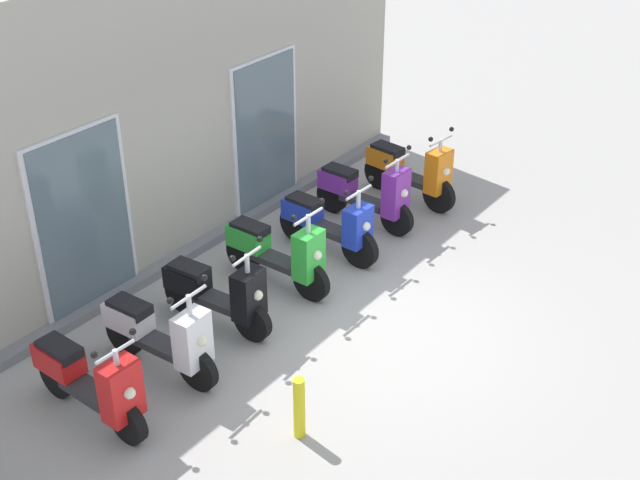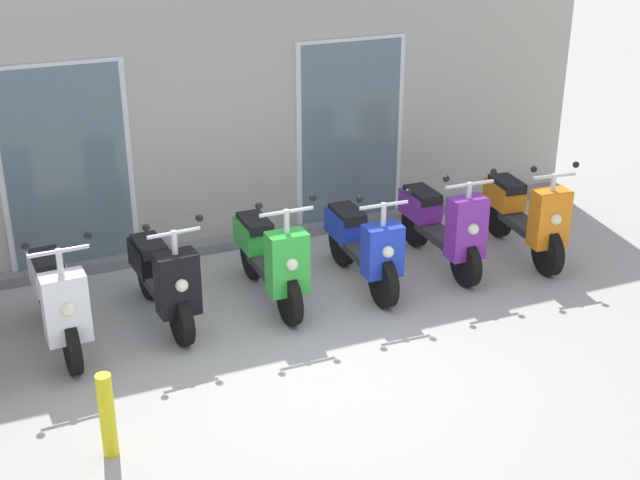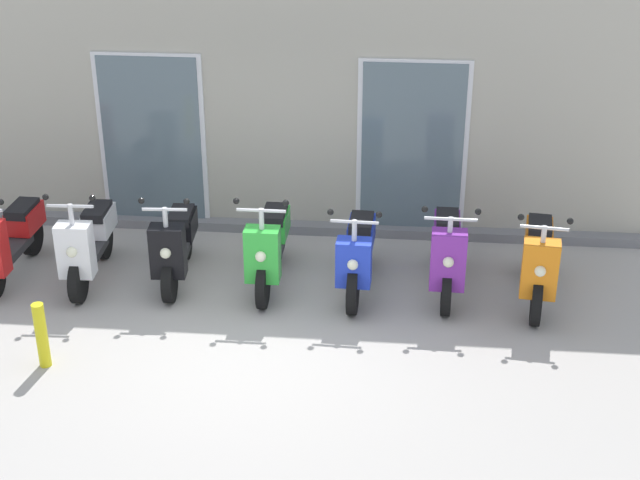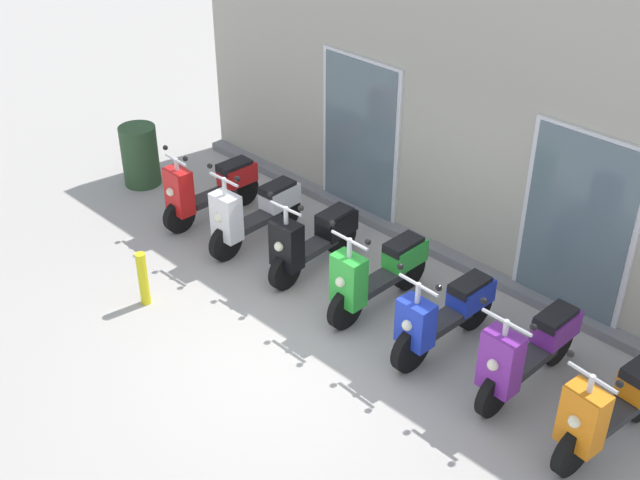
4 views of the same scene
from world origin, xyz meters
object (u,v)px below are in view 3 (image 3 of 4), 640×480
Objects in this scene: scooter_blue at (358,253)px; scooter_orange at (538,260)px; scooter_red at (9,240)px; curb_bollard at (42,335)px; scooter_black at (176,244)px; scooter_white at (89,242)px; scooter_purple at (447,252)px; scooter_green at (269,246)px.

scooter_orange reaches higher than scooter_blue.
scooter_red is 2.26× the size of curb_bollard.
curb_bollard is at bearing -148.37° from scooter_blue.
scooter_red is at bearing -177.22° from scooter_black.
scooter_white is 1.03× the size of scooter_black.
curb_bollard is (-0.91, -1.91, -0.11)m from scooter_black.
scooter_orange reaches higher than scooter_red.
scooter_blue is 0.99× the size of scooter_purple.
scooter_purple reaches higher than scooter_blue.
scooter_purple is at bearing 1.19° from scooter_red.
curb_bollard is at bearing -160.29° from scooter_orange.
scooter_red is 1.96m from scooter_black.
scooter_orange is 5.34m from curb_bollard.
scooter_black is at bearing 178.63° from scooter_blue.
curb_bollard is at bearing -115.52° from scooter_black.
scooter_red is 2.10m from curb_bollard.
scooter_blue is 2.01m from scooter_orange.
scooter_green is (1.09, -0.01, 0.03)m from scooter_black.
scooter_red is 4.07m from scooter_blue.
scooter_orange is at bearing -6.89° from scooter_purple.
scooter_red is 6.07m from scooter_orange.
curb_bollard is (1.04, -1.82, -0.12)m from scooter_red.
scooter_red is at bearing -178.81° from scooter_purple.
curb_bollard is (-3.02, -1.86, -0.11)m from scooter_blue.
scooter_purple is at bearing 173.11° from scooter_orange.
scooter_black reaches higher than scooter_red.
scooter_black is at bearing 64.48° from curb_bollard.
scooter_purple reaches higher than scooter_red.
scooter_red reaches higher than curb_bollard.
scooter_blue is (3.11, 0.05, -0.03)m from scooter_white.
scooter_orange is at bearing -1.54° from scooter_black.
scooter_orange is at bearing -0.15° from scooter_red.
scooter_black is 0.95× the size of scooter_green.
scooter_purple is at bearing 1.51° from scooter_white.
scooter_blue is at bearing -2.02° from scooter_green.
scooter_blue is at bearing -176.54° from scooter_purple.
scooter_green is at bearing -179.29° from scooter_purple.
scooter_red is 3.05m from scooter_green.
scooter_black is (1.96, 0.09, -0.01)m from scooter_red.
scooter_white is 5.12m from scooter_orange.
scooter_red is at bearing -179.37° from scooter_blue.
curb_bollard is at bearing -154.47° from scooter_purple.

